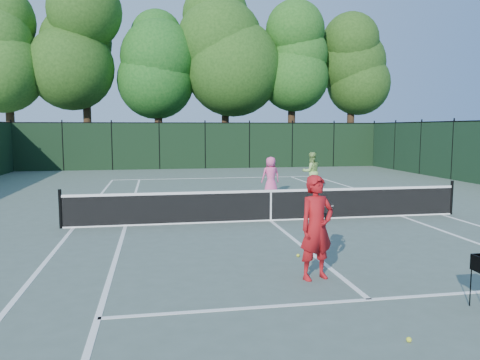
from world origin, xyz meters
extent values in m
plane|color=#4D5D53|center=(0.00, 0.00, 0.00)|extent=(90.00, 90.00, 0.00)
cube|color=white|center=(-5.49, 0.00, 0.00)|extent=(0.10, 23.77, 0.01)
cube|color=white|center=(5.49, 0.00, 0.00)|extent=(0.10, 23.77, 0.01)
cube|color=white|center=(-4.12, 0.00, 0.00)|extent=(0.10, 23.77, 0.01)
cube|color=white|center=(4.12, 0.00, 0.00)|extent=(0.10, 23.77, 0.01)
cube|color=white|center=(0.00, 11.88, 0.00)|extent=(10.97, 0.10, 0.01)
cube|color=white|center=(0.00, -6.40, 0.00)|extent=(8.23, 0.10, 0.01)
cube|color=white|center=(0.00, 6.40, 0.00)|extent=(8.23, 0.10, 0.01)
cube|color=white|center=(0.00, 0.00, 0.00)|extent=(0.10, 12.80, 0.01)
cube|color=black|center=(0.00, 0.00, 0.46)|extent=(11.60, 0.03, 0.85)
cube|color=white|center=(0.00, 0.00, 0.88)|extent=(11.60, 0.05, 0.07)
cube|color=white|center=(0.00, 0.00, 0.02)|extent=(11.60, 0.05, 0.04)
cube|color=white|center=(0.00, 0.00, 0.46)|extent=(0.05, 0.04, 0.91)
cylinder|color=black|center=(-5.80, 0.00, 0.53)|extent=(0.09, 0.09, 1.06)
cylinder|color=black|center=(5.80, 0.00, 0.53)|extent=(0.09, 0.09, 1.06)
cube|color=black|center=(0.00, 18.00, 1.50)|extent=(24.00, 0.05, 3.00)
cylinder|color=black|center=(-13.00, 21.50, 2.25)|extent=(0.56, 0.56, 4.50)
ellipsoid|color=#234F16|center=(-13.00, 21.50, 8.18)|extent=(6.40, 6.40, 9.92)
cylinder|color=black|center=(-8.00, 22.00, 2.40)|extent=(0.56, 0.56, 4.80)
ellipsoid|color=#1C4012|center=(-8.00, 22.00, 8.71)|extent=(6.80, 6.80, 10.54)
cylinder|color=black|center=(-3.00, 21.80, 2.15)|extent=(0.56, 0.56, 4.30)
ellipsoid|color=#154C16|center=(-3.00, 21.80, 7.75)|extent=(6.00, 6.00, 9.30)
cylinder|color=black|center=(2.00, 22.30, 2.50)|extent=(0.56, 0.56, 5.00)
ellipsoid|color=#1D4413|center=(2.00, 22.30, 9.03)|extent=(7.00, 7.00, 10.85)
cylinder|color=black|center=(7.00, 21.60, 2.30)|extent=(0.56, 0.56, 4.60)
ellipsoid|color=#1A4C15|center=(7.00, 21.60, 8.16)|extent=(6.20, 6.20, 9.61)
cylinder|color=black|center=(12.00, 22.10, 2.20)|extent=(0.56, 0.56, 4.40)
ellipsoid|color=#1C3F12|center=(12.00, 22.10, 7.74)|extent=(5.80, 5.80, 8.99)
imported|color=#A31217|center=(-0.48, -5.25, 0.93)|extent=(0.78, 0.62, 1.86)
cylinder|color=black|center=(-0.15, -4.79, 0.95)|extent=(0.03, 0.03, 0.30)
torus|color=black|center=(-0.15, -4.79, 1.22)|extent=(0.30, 0.10, 0.30)
imported|color=#E75190|center=(1.29, 5.20, 0.77)|extent=(0.81, 0.58, 1.54)
imported|color=#94C462|center=(3.27, 5.99, 0.83)|extent=(0.85, 0.68, 1.67)
cylinder|color=black|center=(1.38, -6.91, 0.28)|extent=(0.02, 0.02, 0.57)
sphere|color=#C7DA2C|center=(-0.17, -7.86, 0.03)|extent=(0.07, 0.07, 0.07)
sphere|color=#CBD72C|center=(-0.37, -3.84, 0.03)|extent=(0.07, 0.07, 0.07)
camera|label=1|loc=(-3.26, -13.01, 2.68)|focal=35.00mm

